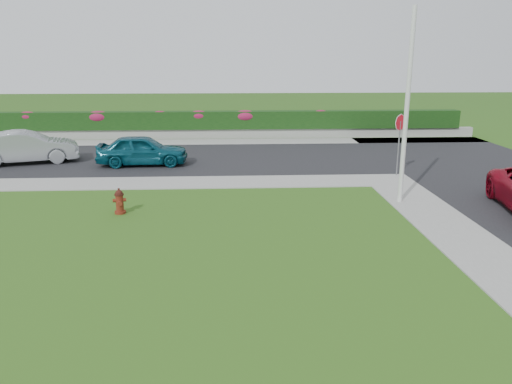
{
  "coord_description": "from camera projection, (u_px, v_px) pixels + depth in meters",
  "views": [
    {
      "loc": [
        0.42,
        -11.08,
        5.09
      ],
      "look_at": [
        1.17,
        4.17,
        0.9
      ],
      "focal_mm": 35.0,
      "sensor_mm": 36.0,
      "label": 1
    }
  ],
  "objects": [
    {
      "name": "flower_clump_d",
      "position": [
        199.0,
        115.0,
        31.28
      ],
      "size": [
        1.25,
        0.8,
        0.63
      ],
      "primitive_type": "ellipsoid",
      "color": "#A61C55",
      "rests_on": "hedge"
    },
    {
      "name": "sedan_silver",
      "position": [
        27.0,
        147.0,
        24.06
      ],
      "size": [
        4.98,
        2.92,
        1.55
      ],
      "primitive_type": "imported",
      "rotation": [
        0.0,
        0.0,
        1.86
      ],
      "color": "#929599",
      "rests_on": "street_far"
    },
    {
      "name": "flower_clump_e",
      "position": [
        245.0,
        116.0,
        31.43
      ],
      "size": [
        1.45,
        0.93,
        0.72
      ],
      "primitive_type": "ellipsoid",
      "color": "#A61C55",
      "rests_on": "hedge"
    },
    {
      "name": "flower_clump_f",
      "position": [
        321.0,
        114.0,
        31.64
      ],
      "size": [
        1.08,
        0.7,
        0.54
      ],
      "primitive_type": "ellipsoid",
      "color": "#A61C55",
      "rests_on": "hedge"
    },
    {
      "name": "flower_clump_c",
      "position": [
        160.0,
        115.0,
        31.15
      ],
      "size": [
        1.01,
        0.65,
        0.51
      ],
      "primitive_type": "ellipsoid",
      "color": "#A61C55",
      "rests_on": "hedge"
    },
    {
      "name": "utility_pole",
      "position": [
        407.0,
        109.0,
        16.99
      ],
      "size": [
        0.16,
        0.16,
        6.67
      ],
      "primitive_type": "cylinder",
      "color": "silver",
      "rests_on": "ground"
    },
    {
      "name": "flower_clump_a",
      "position": [
        28.0,
        116.0,
        30.78
      ],
      "size": [
        1.18,
        0.76,
        0.59
      ],
      "primitive_type": "ellipsoid",
      "color": "#A61C55",
      "rests_on": "hedge"
    },
    {
      "name": "fire_hydrant",
      "position": [
        120.0,
        202.0,
        16.52
      ],
      "size": [
        0.45,
        0.43,
        0.86
      ],
      "rotation": [
        0.0,
        0.0,
        0.26
      ],
      "color": "#55150D",
      "rests_on": "ground"
    },
    {
      "name": "flower_clump_b",
      "position": [
        98.0,
        117.0,
        30.99
      ],
      "size": [
        1.44,
        0.93,
        0.72
      ],
      "primitive_type": "ellipsoid",
      "color": "#A61C55",
      "rests_on": "hedge"
    },
    {
      "name": "sedan_teal",
      "position": [
        142.0,
        150.0,
        23.64
      ],
      "size": [
        4.28,
        1.86,
        1.44
      ],
      "primitive_type": "imported",
      "rotation": [
        0.0,
        0.0,
        1.61
      ],
      "color": "#0B4857",
      "rests_on": "street_far"
    },
    {
      "name": "curb_corner",
      "position": [
        389.0,
        180.0,
        20.99
      ],
      "size": [
        2.0,
        2.0,
        0.04
      ],
      "primitive_type": "cube",
      "color": "gray",
      "rests_on": "ground"
    },
    {
      "name": "sidewalk_far",
      "position": [
        75.0,
        184.0,
        20.37
      ],
      "size": [
        24.0,
        2.0,
        0.04
      ],
      "primitive_type": "cube",
      "color": "gray",
      "rests_on": "ground"
    },
    {
      "name": "hedge",
      "position": [
        209.0,
        120.0,
        31.48
      ],
      "size": [
        32.0,
        0.9,
        1.1
      ],
      "primitive_type": "cube",
      "color": "black",
      "rests_on": "retaining_wall"
    },
    {
      "name": "retaining_wall",
      "position": [
        209.0,
        134.0,
        31.61
      ],
      "size": [
        34.0,
        0.4,
        0.6
      ],
      "primitive_type": "cube",
      "color": "gray",
      "rests_on": "ground"
    },
    {
      "name": "ground",
      "position": [
        216.0,
        274.0,
        11.99
      ],
      "size": [
        120.0,
        120.0,
        0.0
      ],
      "primitive_type": "plane",
      "color": "black",
      "rests_on": "ground"
    },
    {
      "name": "street_far",
      "position": [
        125.0,
        159.0,
        25.24
      ],
      "size": [
        26.0,
        8.0,
        0.04
      ],
      "primitive_type": "cube",
      "color": "black",
      "rests_on": "ground"
    },
    {
      "name": "stop_sign",
      "position": [
        400.0,
        130.0,
        21.31
      ],
      "size": [
        0.6,
        0.45,
        2.7
      ],
      "rotation": [
        0.0,
        0.0,
        0.25
      ],
      "color": "slate",
      "rests_on": "ground"
    },
    {
      "name": "sidewalk_beyond",
      "position": [
        208.0,
        142.0,
        30.24
      ],
      "size": [
        34.0,
        2.0,
        0.04
      ],
      "primitive_type": "cube",
      "color": "gray",
      "rests_on": "ground"
    }
  ]
}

